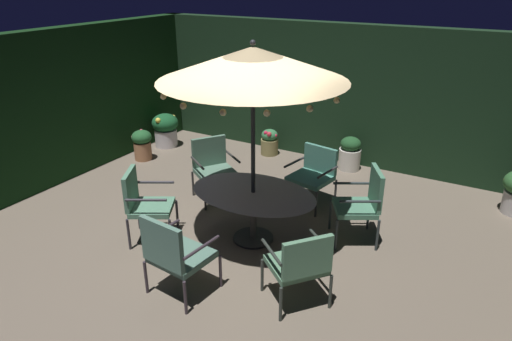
{
  "coord_description": "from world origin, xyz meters",
  "views": [
    {
      "loc": [
        3.01,
        -4.76,
        3.43
      ],
      "look_at": [
        0.24,
        0.08,
        1.01
      ],
      "focal_mm": 32.32,
      "sensor_mm": 36.0,
      "label": 1
    }
  ],
  "objects_px": {
    "patio_chair_southeast": "(314,172)",
    "potted_plant_back_center": "(142,144)",
    "patio_dining_table": "(253,200)",
    "patio_chair_southwest": "(144,201)",
    "potted_plant_back_right": "(165,129)",
    "patio_chair_east": "(363,200)",
    "potted_plant_back_left": "(270,142)",
    "patio_chair_north": "(174,252)",
    "patio_chair_south": "(213,165)",
    "potted_plant_right_far": "(350,153)",
    "patio_umbrella": "(253,64)",
    "patio_chair_northeast": "(300,263)"
  },
  "relations": [
    {
      "from": "patio_dining_table",
      "to": "patio_chair_southeast",
      "type": "distance_m",
      "value": 1.47
    },
    {
      "from": "patio_chair_east",
      "to": "potted_plant_back_center",
      "type": "height_order",
      "value": "patio_chair_east"
    },
    {
      "from": "patio_chair_east",
      "to": "potted_plant_back_left",
      "type": "xyz_separation_m",
      "value": [
        -2.63,
        2.24,
        -0.34
      ]
    },
    {
      "from": "patio_umbrella",
      "to": "patio_chair_south",
      "type": "bearing_deg",
      "value": 146.09
    },
    {
      "from": "patio_chair_south",
      "to": "potted_plant_back_left",
      "type": "height_order",
      "value": "patio_chair_south"
    },
    {
      "from": "potted_plant_back_right",
      "to": "potted_plant_right_far",
      "type": "height_order",
      "value": "potted_plant_back_right"
    },
    {
      "from": "patio_dining_table",
      "to": "patio_chair_south",
      "type": "bearing_deg",
      "value": 146.09
    },
    {
      "from": "potted_plant_right_far",
      "to": "patio_umbrella",
      "type": "bearing_deg",
      "value": -96.07
    },
    {
      "from": "patio_chair_south",
      "to": "patio_dining_table",
      "type": "bearing_deg",
      "value": -33.91
    },
    {
      "from": "potted_plant_back_right",
      "to": "potted_plant_back_left",
      "type": "relative_size",
      "value": 1.34
    },
    {
      "from": "patio_chair_east",
      "to": "patio_chair_south",
      "type": "height_order",
      "value": "patio_chair_east"
    },
    {
      "from": "patio_chair_east",
      "to": "patio_chair_southwest",
      "type": "xyz_separation_m",
      "value": [
        -2.57,
        -1.45,
        -0.01
      ]
    },
    {
      "from": "patio_chair_southeast",
      "to": "potted_plant_back_right",
      "type": "relative_size",
      "value": 1.29
    },
    {
      "from": "patio_dining_table",
      "to": "patio_chair_northeast",
      "type": "relative_size",
      "value": 1.88
    },
    {
      "from": "patio_dining_table",
      "to": "patio_chair_east",
      "type": "distance_m",
      "value": 1.48
    },
    {
      "from": "potted_plant_back_center",
      "to": "potted_plant_back_left",
      "type": "height_order",
      "value": "potted_plant_back_center"
    },
    {
      "from": "patio_chair_northeast",
      "to": "potted_plant_back_center",
      "type": "relative_size",
      "value": 1.57
    },
    {
      "from": "patio_chair_southeast",
      "to": "potted_plant_right_far",
      "type": "relative_size",
      "value": 1.43
    },
    {
      "from": "patio_chair_southeast",
      "to": "potted_plant_back_center",
      "type": "relative_size",
      "value": 1.51
    },
    {
      "from": "patio_chair_northeast",
      "to": "potted_plant_right_far",
      "type": "height_order",
      "value": "patio_chair_northeast"
    },
    {
      "from": "patio_chair_north",
      "to": "patio_umbrella",
      "type": "bearing_deg",
      "value": 84.08
    },
    {
      "from": "patio_dining_table",
      "to": "potted_plant_back_right",
      "type": "xyz_separation_m",
      "value": [
        -3.48,
        2.3,
        -0.22
      ]
    },
    {
      "from": "patio_chair_south",
      "to": "patio_chair_northeast",
      "type": "bearing_deg",
      "value": -36.81
    },
    {
      "from": "patio_chair_northeast",
      "to": "potted_plant_back_right",
      "type": "relative_size",
      "value": 1.34
    },
    {
      "from": "patio_umbrella",
      "to": "patio_chair_south",
      "type": "distance_m",
      "value": 2.37
    },
    {
      "from": "patio_chair_north",
      "to": "potted_plant_back_right",
      "type": "xyz_separation_m",
      "value": [
        -3.32,
        3.78,
        -0.19
      ]
    },
    {
      "from": "patio_chair_south",
      "to": "potted_plant_back_center",
      "type": "height_order",
      "value": "patio_chair_south"
    },
    {
      "from": "patio_chair_south",
      "to": "patio_chair_east",
      "type": "bearing_deg",
      "value": -2.23
    },
    {
      "from": "patio_chair_south",
      "to": "potted_plant_back_left",
      "type": "bearing_deg",
      "value": 93.12
    },
    {
      "from": "patio_umbrella",
      "to": "patio_chair_southeast",
      "type": "height_order",
      "value": "patio_umbrella"
    },
    {
      "from": "patio_chair_north",
      "to": "patio_chair_northeast",
      "type": "distance_m",
      "value": 1.39
    },
    {
      "from": "patio_chair_east",
      "to": "potted_plant_back_left",
      "type": "height_order",
      "value": "patio_chair_east"
    },
    {
      "from": "patio_chair_north",
      "to": "patio_chair_east",
      "type": "xyz_separation_m",
      "value": [
        1.44,
        2.2,
        0.03
      ]
    },
    {
      "from": "patio_chair_east",
      "to": "potted_plant_back_right",
      "type": "relative_size",
      "value": 1.49
    },
    {
      "from": "patio_dining_table",
      "to": "potted_plant_back_right",
      "type": "distance_m",
      "value": 4.17
    },
    {
      "from": "patio_chair_south",
      "to": "potted_plant_back_center",
      "type": "bearing_deg",
      "value": 163.1
    },
    {
      "from": "patio_umbrella",
      "to": "potted_plant_back_center",
      "type": "xyz_separation_m",
      "value": [
        -3.37,
        1.48,
        -2.09
      ]
    },
    {
      "from": "patio_chair_south",
      "to": "potted_plant_back_center",
      "type": "relative_size",
      "value": 1.63
    },
    {
      "from": "patio_chair_north",
      "to": "patio_chair_southeast",
      "type": "xyz_separation_m",
      "value": [
        0.42,
        2.92,
        -0.04
      ]
    },
    {
      "from": "patio_chair_south",
      "to": "patio_chair_southwest",
      "type": "bearing_deg",
      "value": -92.18
    },
    {
      "from": "patio_chair_south",
      "to": "patio_chair_southwest",
      "type": "xyz_separation_m",
      "value": [
        -0.06,
        -1.55,
        0.03
      ]
    },
    {
      "from": "patio_dining_table",
      "to": "patio_chair_north",
      "type": "relative_size",
      "value": 1.72
    },
    {
      "from": "patio_chair_north",
      "to": "patio_chair_south",
      "type": "distance_m",
      "value": 2.54
    },
    {
      "from": "patio_chair_southwest",
      "to": "potted_plant_back_right",
      "type": "distance_m",
      "value": 3.74
    },
    {
      "from": "patio_dining_table",
      "to": "patio_chair_south",
      "type": "relative_size",
      "value": 1.8
    },
    {
      "from": "patio_chair_southeast",
      "to": "patio_chair_south",
      "type": "relative_size",
      "value": 0.93
    },
    {
      "from": "patio_chair_southwest",
      "to": "potted_plant_back_center",
      "type": "xyz_separation_m",
      "value": [
        -2.09,
        2.2,
        -0.27
      ]
    },
    {
      "from": "patio_chair_north",
      "to": "potted_plant_back_center",
      "type": "bearing_deg",
      "value": 137.48
    },
    {
      "from": "patio_chair_northeast",
      "to": "patio_dining_table",
      "type": "bearing_deg",
      "value": 140.28
    },
    {
      "from": "patio_chair_northeast",
      "to": "potted_plant_back_center",
      "type": "height_order",
      "value": "patio_chair_northeast"
    }
  ]
}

